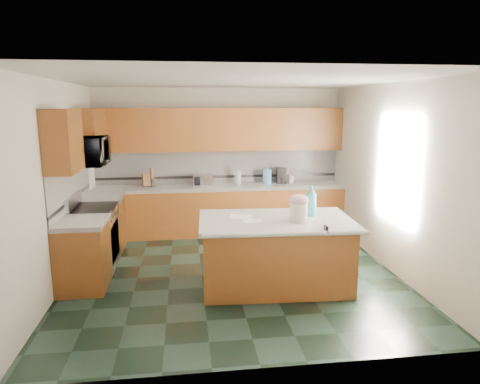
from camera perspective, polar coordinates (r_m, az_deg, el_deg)
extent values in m
plane|color=black|center=(6.27, -0.96, -10.76)|extent=(4.60, 4.60, 0.00)
plane|color=white|center=(5.82, -1.05, 14.71)|extent=(4.60, 4.60, 0.00)
cube|color=beige|center=(8.18, -2.84, 4.25)|extent=(4.60, 0.04, 2.70)
cube|color=beige|center=(3.65, 3.10, -4.70)|extent=(4.60, 0.04, 2.70)
cube|color=beige|center=(6.09, -23.24, 0.89)|extent=(0.04, 4.60, 2.70)
cube|color=beige|center=(6.57, 19.55, 1.85)|extent=(0.04, 4.60, 2.70)
cube|color=#321A08|center=(8.03, -2.59, -2.56)|extent=(4.60, 0.60, 0.86)
cube|color=white|center=(7.94, -2.62, 0.67)|extent=(4.60, 0.64, 0.06)
cube|color=#321A08|center=(7.94, -2.77, 8.31)|extent=(4.60, 0.33, 0.78)
cube|color=silver|center=(8.16, -2.81, 3.42)|extent=(4.60, 0.02, 0.63)
cube|color=black|center=(8.19, -2.79, 2.06)|extent=(4.60, 0.01, 0.05)
cube|color=#321A08|center=(7.44, -17.67, -4.22)|extent=(0.60, 0.82, 0.86)
cube|color=white|center=(7.34, -17.89, -0.76)|extent=(0.64, 0.82, 0.06)
cube|color=#321A08|center=(6.01, -20.20, -8.09)|extent=(0.60, 0.72, 0.86)
cube|color=white|center=(5.88, -20.51, -3.85)|extent=(0.64, 0.72, 0.06)
cube|color=silver|center=(6.63, -21.64, 0.78)|extent=(0.02, 2.30, 0.63)
cube|color=black|center=(6.66, -21.47, -0.87)|extent=(0.01, 2.30, 0.05)
cube|color=#321A08|center=(7.36, -19.24, 7.46)|extent=(0.33, 1.09, 0.78)
cube|color=#321A08|center=(5.74, -22.55, 6.30)|extent=(0.33, 0.72, 0.78)
cube|color=#B7B7BC|center=(6.70, -18.84, -5.93)|extent=(0.60, 0.76, 0.88)
cube|color=black|center=(6.66, -16.36, -6.25)|extent=(0.02, 0.68, 0.55)
cube|color=black|center=(6.58, -19.10, -2.10)|extent=(0.62, 0.78, 0.04)
cylinder|color=#B7B7BC|center=(6.55, -16.29, -3.07)|extent=(0.02, 0.66, 0.02)
cube|color=#B7B7BC|center=(6.61, -21.37, -1.13)|extent=(0.06, 0.76, 0.18)
imported|color=#B7B7BC|center=(6.45, -19.58, 5.12)|extent=(0.50, 0.73, 0.41)
cube|color=#321A08|center=(5.74, 4.70, -8.32)|extent=(1.94, 1.18, 0.86)
cube|color=white|center=(5.60, 4.78, -3.89)|extent=(2.05, 1.28, 0.06)
cylinder|color=white|center=(5.05, 6.19, -5.62)|extent=(1.98, 0.17, 0.06)
cylinder|color=#F7E8CF|center=(5.48, 7.81, -2.68)|extent=(0.24, 0.24, 0.24)
ellipsoid|color=#E0A0B6|center=(5.45, 7.85, -1.08)|extent=(0.25, 0.25, 0.15)
cylinder|color=tan|center=(5.44, 7.87, -0.55)|extent=(0.08, 0.03, 0.03)
sphere|color=tan|center=(5.43, 7.45, -0.56)|extent=(0.04, 0.04, 0.04)
sphere|color=tan|center=(5.45, 8.29, -0.53)|extent=(0.04, 0.04, 0.04)
imported|color=teal|center=(5.77, 9.44, -1.08)|extent=(0.21, 0.21, 0.42)
cube|color=white|center=(5.47, 1.67, -3.88)|extent=(0.28, 0.23, 0.00)
cube|color=white|center=(5.67, 0.11, -3.33)|extent=(0.33, 0.28, 0.00)
cube|color=black|center=(5.19, 11.37, -4.85)|extent=(0.03, 0.10, 0.09)
cylinder|color=black|center=(5.15, 11.57, -5.24)|extent=(0.02, 0.07, 0.02)
cube|color=#472814|center=(7.96, -12.40, 1.53)|extent=(0.17, 0.20, 0.26)
cylinder|color=black|center=(7.99, -11.66, 1.25)|extent=(0.11, 0.11, 0.14)
cylinder|color=#472814|center=(7.96, -11.71, 2.49)|extent=(0.07, 0.07, 0.21)
cube|color=#B7B7BC|center=(7.94, -5.01, 1.61)|extent=(0.36, 0.25, 0.20)
cube|color=black|center=(7.83, -4.97, 1.47)|extent=(0.31, 0.01, 0.16)
cylinder|color=white|center=(8.04, -0.25, 1.94)|extent=(0.11, 0.11, 0.25)
cylinder|color=#B7B7BC|center=(8.06, -0.25, 1.12)|extent=(0.17, 0.17, 0.01)
cylinder|color=#5A98D8|center=(8.09, 3.63, 2.07)|extent=(0.17, 0.17, 0.28)
cylinder|color=#5A98D8|center=(8.06, 3.65, 3.18)|extent=(0.08, 0.08, 0.04)
cube|color=black|center=(8.16, 5.53, 2.19)|extent=(0.20, 0.22, 0.29)
cylinder|color=black|center=(8.13, 5.58, 1.54)|extent=(0.12, 0.12, 0.12)
imported|color=white|center=(8.18, 6.74, 1.87)|extent=(0.12, 0.12, 0.20)
cylinder|color=red|center=(8.16, 6.76, 2.68)|extent=(0.02, 0.02, 0.03)
cube|color=white|center=(6.36, 20.21, 2.88)|extent=(0.02, 1.40, 1.10)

